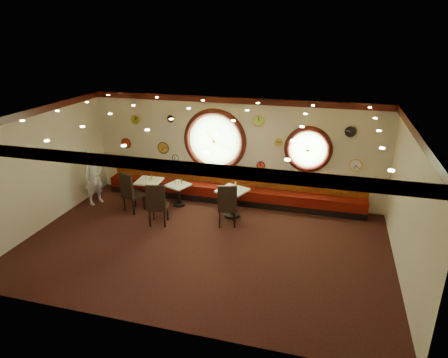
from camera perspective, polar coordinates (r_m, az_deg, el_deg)
floor at (r=10.10m, az=-2.84°, el=-9.39°), size 9.00×6.00×0.00m
ceiling at (r=8.92m, az=-3.21°, el=8.63°), size 9.00×6.00×0.02m
wall_back at (r=12.12m, az=1.43°, el=4.17°), size 9.00×0.02×3.20m
wall_front at (r=6.91m, az=-10.93°, el=-9.93°), size 9.00×0.02×3.20m
wall_left at (r=11.56m, az=-24.72°, el=1.35°), size 0.02×6.00×3.20m
wall_right at (r=9.14m, az=24.94°, el=-3.66°), size 0.02×6.00×3.20m
molding_back at (r=11.72m, az=1.44°, el=11.18°), size 9.00×0.10×0.18m
molding_front at (r=6.32m, az=-11.66°, el=2.13°), size 9.00×0.10×0.18m
molding_left at (r=11.16m, az=-25.69°, el=8.64°), size 0.10×6.00×0.18m
molding_right at (r=8.66m, az=26.13°, el=5.51°), size 0.10×6.00×0.18m
banquette_base at (r=12.39m, az=1.05°, el=-2.85°), size 8.00×0.55×0.20m
banquette_seat at (r=12.29m, az=1.06°, el=-1.78°), size 8.00×0.55×0.30m
banquette_back at (r=12.34m, az=1.33°, el=0.31°), size 8.00×0.10×0.55m
porthole_left_glass at (r=12.20m, az=-1.31°, el=5.50°), size 1.66×0.02×1.66m
porthole_left_frame at (r=12.18m, az=-1.33°, el=5.49°), size 1.98×0.18×1.98m
porthole_left_ring at (r=12.16m, az=-1.37°, el=5.45°), size 1.61×0.03×1.61m
porthole_right_glass at (r=11.75m, az=11.93°, el=4.18°), size 1.10×0.02×1.10m
porthole_right_frame at (r=11.73m, az=11.92°, el=4.16°), size 1.38×0.18×1.38m
porthole_right_ring at (r=11.70m, az=11.91°, el=4.12°), size 1.09×0.03×1.09m
wall_clock_0 at (r=11.55m, az=17.61°, el=6.46°), size 0.28×0.03×0.28m
wall_clock_1 at (r=12.04m, az=5.30°, el=1.97°), size 0.24×0.03×0.24m
wall_clock_2 at (r=13.01m, az=-12.53°, el=8.27°), size 0.26×0.03×0.26m
wall_clock_3 at (r=11.69m, az=5.03°, el=8.28°), size 0.30×0.03×0.30m
wall_clock_4 at (r=11.83m, az=18.31°, el=1.89°), size 0.34×0.03×0.34m
wall_clock_5 at (r=11.75m, az=7.83°, el=5.21°), size 0.22×0.03×0.22m
wall_clock_6 at (r=13.39m, az=-13.79°, el=4.98°), size 0.32×0.03×0.32m
wall_clock_7 at (r=12.77m, az=-6.94°, el=3.03°), size 0.20×0.03×0.20m
wall_clock_8 at (r=12.49m, az=-7.62°, el=8.53°), size 0.24×0.03×0.24m
wall_clock_9 at (r=12.84m, az=-8.66°, el=4.43°), size 0.36×0.03×0.36m
table_a at (r=12.28m, az=-10.60°, el=-1.45°), size 0.74×0.74×0.78m
table_b at (r=12.12m, az=-6.53°, el=-1.87°), size 0.80×0.80×0.68m
table_c at (r=11.33m, az=1.19°, el=-2.93°), size 0.95×0.95×0.81m
chair_a at (r=11.80m, az=-13.27°, el=-1.54°), size 0.67×0.67×0.75m
chair_b at (r=10.87m, az=-9.54°, el=-3.25°), size 0.60×0.60×0.75m
chair_c at (r=10.66m, az=0.45°, el=-3.40°), size 0.63×0.63×0.76m
condiment_a_salt at (r=12.29m, az=-11.10°, el=0.26°), size 0.04×0.04×0.11m
condiment_b_salt at (r=12.05m, az=-6.99°, el=-0.51°), size 0.03×0.03×0.09m
condiment_c_salt at (r=11.23m, az=0.74°, el=-1.23°), size 0.03×0.03×0.09m
condiment_a_pepper at (r=12.14m, az=-10.57°, el=-0.01°), size 0.04×0.04×0.10m
condiment_b_pepper at (r=12.02m, az=-6.55°, el=-0.54°), size 0.03×0.03×0.09m
condiment_c_pepper at (r=11.11m, az=1.23°, el=-1.47°), size 0.03×0.03×0.09m
condiment_a_bottle at (r=12.17m, az=-10.29°, el=0.20°), size 0.05×0.05×0.15m
condiment_b_bottle at (r=12.04m, az=-6.07°, el=-0.31°), size 0.05×0.05×0.16m
condiment_c_bottle at (r=11.29m, az=1.68°, el=-0.87°), size 0.06×0.06×0.18m
waiter at (r=12.66m, az=-18.12°, el=0.27°), size 0.62×0.73×1.70m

